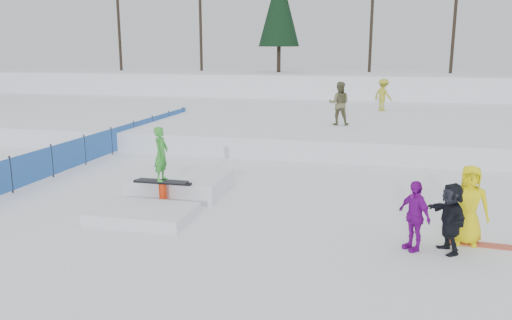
% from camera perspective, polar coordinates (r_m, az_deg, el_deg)
% --- Properties ---
extents(ground, '(120.00, 120.00, 0.00)m').
position_cam_1_polar(ground, '(12.26, -4.49, -6.86)').
color(ground, white).
extents(snow_berm, '(60.00, 14.00, 2.40)m').
position_cam_1_polar(snow_berm, '(41.26, 8.51, 8.26)').
color(snow_berm, white).
rests_on(snow_berm, ground).
extents(snow_midrise, '(50.00, 18.00, 0.80)m').
position_cam_1_polar(snow_midrise, '(27.49, 5.82, 4.68)').
color(snow_midrise, white).
rests_on(snow_midrise, ground).
extents(safety_fence, '(0.05, 16.00, 1.10)m').
position_cam_1_polar(safety_fence, '(20.60, -16.18, 2.12)').
color(safety_fence, '#265AAB').
rests_on(safety_fence, ground).
extents(treeline, '(40.24, 4.22, 10.50)m').
position_cam_1_polar(treeline, '(39.51, 17.92, 16.71)').
color(treeline, black).
rests_on(treeline, snow_berm).
extents(walker_olive, '(0.96, 0.76, 1.92)m').
position_cam_1_polar(walker_olive, '(22.55, 9.49, 6.39)').
color(walker_olive, brown).
rests_on(walker_olive, snow_midrise).
extents(walker_ygreen, '(1.29, 1.24, 1.76)m').
position_cam_1_polar(walker_ygreen, '(28.60, 14.32, 7.24)').
color(walker_ygreen, '#A6A627').
rests_on(walker_ygreen, snow_midrise).
extents(spectator_purple, '(0.81, 0.90, 1.47)m').
position_cam_1_polar(spectator_purple, '(10.75, 17.62, -6.06)').
color(spectator_purple, '#850B9B').
rests_on(spectator_purple, ground).
extents(spectator_yellow, '(0.87, 0.60, 1.71)m').
position_cam_1_polar(spectator_yellow, '(11.45, 23.11, -4.76)').
color(spectator_yellow, '#F7E80A').
rests_on(spectator_yellow, ground).
extents(spectator_dark, '(0.84, 1.42, 1.46)m').
position_cam_1_polar(spectator_dark, '(10.87, 21.33, -6.17)').
color(spectator_dark, black).
rests_on(spectator_dark, ground).
extents(loose_board_red, '(1.42, 0.38, 0.03)m').
position_cam_1_polar(loose_board_red, '(11.72, 24.47, -8.81)').
color(loose_board_red, '#B94833').
rests_on(loose_board_red, ground).
extents(jib_rail_feature, '(2.60, 4.40, 2.11)m').
position_cam_1_polar(jib_rail_feature, '(13.99, -9.64, -3.26)').
color(jib_rail_feature, white).
rests_on(jib_rail_feature, ground).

